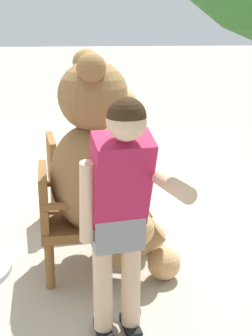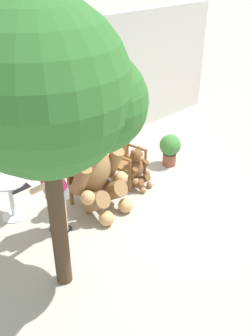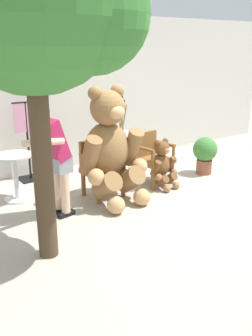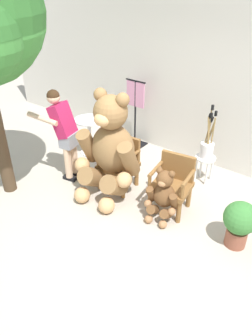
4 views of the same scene
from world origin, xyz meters
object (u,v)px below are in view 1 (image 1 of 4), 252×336
(wooden_chair_left, at_px, (67,217))
(teddy_bear_large, at_px, (101,169))
(teddy_bear_small, at_px, (99,181))
(person_visitor, at_px, (120,205))
(wooden_chair_right, at_px, (70,176))
(potted_plant, at_px, (86,151))

(wooden_chair_left, relative_size, teddy_bear_large, 0.50)
(teddy_bear_small, xyz_separation_m, person_visitor, (-1.90, -0.06, 0.52))
(wooden_chair_left, distance_m, teddy_bear_small, 1.05)
(wooden_chair_right, bearing_deg, teddy_bear_small, -87.01)
(wooden_chair_right, xyz_separation_m, teddy_bear_small, (0.01, -0.28, -0.06))
(potted_plant, bearing_deg, wooden_chair_right, 171.40)
(wooden_chair_right, relative_size, teddy_bear_large, 0.50)
(wooden_chair_left, relative_size, person_visitor, 0.55)
(person_visitor, distance_m, potted_plant, 3.04)
(wooden_chair_right, distance_m, potted_plant, 1.11)
(teddy_bear_large, height_order, person_visitor, teddy_bear_large)
(wooden_chair_right, xyz_separation_m, person_visitor, (-1.89, -0.34, 0.46))
(wooden_chair_left, height_order, teddy_bear_large, teddy_bear_large)
(potted_plant, bearing_deg, wooden_chair_left, 175.43)
(teddy_bear_large, xyz_separation_m, teddy_bear_small, (0.99, -0.01, -0.44))
(teddy_bear_large, distance_m, person_visitor, 0.92)
(wooden_chair_left, distance_m, wooden_chair_right, 0.99)
(teddy_bear_large, height_order, potted_plant, teddy_bear_large)
(wooden_chair_right, relative_size, teddy_bear_small, 1.05)
(wooden_chair_right, height_order, teddy_bear_large, teddy_bear_large)
(teddy_bear_small, height_order, potted_plant, teddy_bear_small)
(wooden_chair_left, height_order, wooden_chair_right, same)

